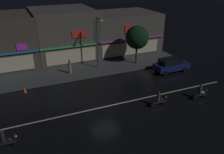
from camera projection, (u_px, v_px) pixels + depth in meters
ground_plane at (104, 107)px, 22.03m from camera, size 140.00×140.00×0.00m
lane_divider_stripe at (104, 107)px, 22.03m from camera, size 27.17×0.16×0.01m
sidewalk_far at (77, 72)px, 29.49m from camera, size 28.60×4.78×0.14m
storefront_left_block at (119, 32)px, 36.78m from camera, size 10.85×8.02×5.71m
storefront_center_block at (63, 33)px, 33.61m from camera, size 8.12×8.39×6.73m
streetlamp_mid at (98, 39)px, 28.84m from camera, size 0.44×1.64×6.34m
pedestrian_on_sidewalk at (70, 67)px, 28.46m from camera, size 0.34×0.34×1.84m
street_tree at (137, 37)px, 30.59m from camera, size 3.00×3.00×4.99m
parked_car_near_kerb at (171, 65)px, 29.42m from camera, size 4.30×1.98×1.67m
motorcycle_lead at (5, 140)px, 16.72m from camera, size 1.90×0.60×1.52m
motorcycle_following at (159, 100)px, 21.94m from camera, size 1.90×0.60×1.52m
motorcycle_trailing_far at (201, 93)px, 23.23m from camera, size 1.90×0.60×1.52m
traffic_cone at (25, 90)px, 24.57m from camera, size 0.36×0.36×0.55m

